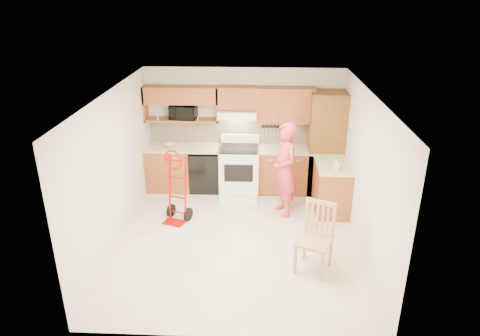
# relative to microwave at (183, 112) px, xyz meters

# --- Properties ---
(floor) EXTENTS (4.00, 4.50, 0.02)m
(floor) POSITION_rel_microwave_xyz_m (1.22, -2.08, -1.64)
(floor) COLOR beige
(floor) RESTS_ON ground
(ceiling) EXTENTS (4.00, 4.50, 0.02)m
(ceiling) POSITION_rel_microwave_xyz_m (1.22, -2.08, 0.88)
(ceiling) COLOR white
(ceiling) RESTS_ON ground
(wall_back) EXTENTS (4.00, 0.02, 2.50)m
(wall_back) POSITION_rel_microwave_xyz_m (1.22, 0.17, -0.38)
(wall_back) COLOR silver
(wall_back) RESTS_ON ground
(wall_front) EXTENTS (4.00, 0.02, 2.50)m
(wall_front) POSITION_rel_microwave_xyz_m (1.22, -4.34, -0.38)
(wall_front) COLOR silver
(wall_front) RESTS_ON ground
(wall_left) EXTENTS (0.02, 4.50, 2.50)m
(wall_left) POSITION_rel_microwave_xyz_m (-0.79, -2.08, -0.38)
(wall_left) COLOR silver
(wall_left) RESTS_ON ground
(wall_right) EXTENTS (0.02, 4.50, 2.50)m
(wall_right) POSITION_rel_microwave_xyz_m (3.23, -2.08, -0.38)
(wall_right) COLOR silver
(wall_right) RESTS_ON ground
(backsplash) EXTENTS (3.92, 0.03, 0.55)m
(backsplash) POSITION_rel_microwave_xyz_m (1.22, 0.15, -0.43)
(backsplash) COLOR beige
(backsplash) RESTS_ON wall_back
(lower_cab_left) EXTENTS (0.90, 0.60, 0.90)m
(lower_cab_left) POSITION_rel_microwave_xyz_m (-0.33, -0.14, -1.18)
(lower_cab_left) COLOR brown
(lower_cab_left) RESTS_ON ground
(dishwasher) EXTENTS (0.60, 0.60, 0.85)m
(dishwasher) POSITION_rel_microwave_xyz_m (0.42, -0.14, -1.21)
(dishwasher) COLOR black
(dishwasher) RESTS_ON ground
(lower_cab_right) EXTENTS (1.14, 0.60, 0.90)m
(lower_cab_right) POSITION_rel_microwave_xyz_m (2.05, -0.14, -1.18)
(lower_cab_right) COLOR brown
(lower_cab_right) RESTS_ON ground
(countertop_left) EXTENTS (1.50, 0.63, 0.04)m
(countertop_left) POSITION_rel_microwave_xyz_m (-0.03, -0.13, -0.71)
(countertop_left) COLOR beige
(countertop_left) RESTS_ON lower_cab_left
(countertop_right) EXTENTS (1.14, 0.63, 0.04)m
(countertop_right) POSITION_rel_microwave_xyz_m (2.05, -0.13, -0.71)
(countertop_right) COLOR beige
(countertop_right) RESTS_ON lower_cab_right
(cab_return_right) EXTENTS (0.60, 1.00, 0.90)m
(cab_return_right) POSITION_rel_microwave_xyz_m (2.92, -0.94, -1.18)
(cab_return_right) COLOR brown
(cab_return_right) RESTS_ON ground
(countertop_return) EXTENTS (0.63, 1.00, 0.04)m
(countertop_return) POSITION_rel_microwave_xyz_m (2.92, -0.94, -0.71)
(countertop_return) COLOR beige
(countertop_return) RESTS_ON cab_return_right
(pantry_tall) EXTENTS (0.70, 0.60, 2.10)m
(pantry_tall) POSITION_rel_microwave_xyz_m (2.87, -0.14, -0.58)
(pantry_tall) COLOR brown
(pantry_tall) RESTS_ON ground
(upper_cab_left) EXTENTS (1.50, 0.33, 0.34)m
(upper_cab_left) POSITION_rel_microwave_xyz_m (-0.03, 0.00, 0.35)
(upper_cab_left) COLOR brown
(upper_cab_left) RESTS_ON wall_back
(upper_shelf_mw) EXTENTS (1.50, 0.33, 0.04)m
(upper_shelf_mw) POSITION_rel_microwave_xyz_m (-0.03, 0.00, -0.16)
(upper_shelf_mw) COLOR brown
(upper_shelf_mw) RESTS_ON wall_back
(upper_cab_center) EXTENTS (0.76, 0.33, 0.44)m
(upper_cab_center) POSITION_rel_microwave_xyz_m (1.10, 0.00, 0.31)
(upper_cab_center) COLOR brown
(upper_cab_center) RESTS_ON wall_back
(upper_cab_right) EXTENTS (1.14, 0.33, 0.70)m
(upper_cab_right) POSITION_rel_microwave_xyz_m (2.05, 0.00, 0.17)
(upper_cab_right) COLOR brown
(upper_cab_right) RESTS_ON wall_back
(range_hood) EXTENTS (0.76, 0.46, 0.14)m
(range_hood) POSITION_rel_microwave_xyz_m (1.10, -0.06, -0.00)
(range_hood) COLOR white
(range_hood) RESTS_ON wall_back
(knife_strip) EXTENTS (0.40, 0.05, 0.29)m
(knife_strip) POSITION_rel_microwave_xyz_m (1.77, 0.12, -0.39)
(knife_strip) COLOR black
(knife_strip) RESTS_ON backsplash
(microwave) EXTENTS (0.56, 0.41, 0.29)m
(microwave) POSITION_rel_microwave_xyz_m (0.00, 0.00, 0.00)
(microwave) COLOR black
(microwave) RESTS_ON upper_shelf_mw
(range) EXTENTS (0.79, 1.04, 1.16)m
(range) POSITION_rel_microwave_xyz_m (1.14, -0.32, -1.05)
(range) COLOR white
(range) RESTS_ON ground
(person) EXTENTS (0.63, 0.76, 1.78)m
(person) POSITION_rel_microwave_xyz_m (2.01, -1.14, -0.74)
(person) COLOR #D43543
(person) RESTS_ON ground
(hand_truck) EXTENTS (0.62, 0.59, 1.24)m
(hand_truck) POSITION_rel_microwave_xyz_m (0.06, -1.52, -1.01)
(hand_truck) COLOR #AE0C06
(hand_truck) RESTS_ON ground
(dining_chair) EXTENTS (0.65, 0.68, 1.07)m
(dining_chair) POSITION_rel_microwave_xyz_m (2.38, -2.89, -1.10)
(dining_chair) COLOR tan
(dining_chair) RESTS_ON ground
(soap_bottle) EXTENTS (0.10, 0.10, 0.21)m
(soap_bottle) POSITION_rel_microwave_xyz_m (2.92, -1.21, -0.59)
(soap_bottle) COLOR white
(soap_bottle) RESTS_ON countertop_return
(bowl) EXTENTS (0.23, 0.23, 0.05)m
(bowl) POSITION_rel_microwave_xyz_m (-0.28, -0.14, -0.67)
(bowl) COLOR white
(bowl) RESTS_ON countertop_left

